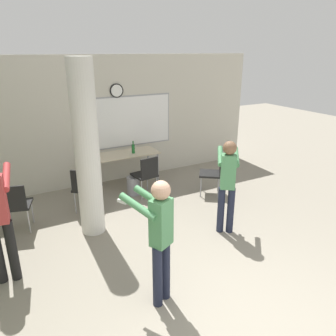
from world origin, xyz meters
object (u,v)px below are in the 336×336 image
folding_table (124,156)px  chair_table_right (146,173)px  person_playing_side (228,180)px  person_playing_front (159,234)px  bottle_on_table (133,149)px  chair_table_left (85,187)px  chair_near_pillar (16,204)px  chair_mid_room (214,171)px

folding_table → chair_table_right: (0.18, -0.76, -0.18)m
person_playing_side → person_playing_front: 1.94m
bottle_on_table → chair_table_left: bearing=-149.1°
bottle_on_table → chair_near_pillar: bearing=-159.5°
folding_table → chair_near_pillar: (-2.29, -1.01, -0.18)m
chair_table_right → folding_table: bearing=103.6°
folding_table → person_playing_side: bearing=-74.2°
chair_mid_room → chair_table_right: bearing=156.2°
chair_table_right → person_playing_front: size_ratio=0.55×
chair_mid_room → chair_table_right: same height
chair_near_pillar → person_playing_front: person_playing_front is taller
folding_table → chair_near_pillar: 2.51m
folding_table → chair_mid_room: (1.47, -1.32, -0.18)m
chair_table_left → person_playing_front: person_playing_front is taller
chair_near_pillar → person_playing_side: person_playing_side is taller
person_playing_front → chair_near_pillar: bearing=117.5°
chair_near_pillar → person_playing_side: (3.04, -1.64, 0.41)m
chair_table_right → chair_table_left: bearing=-175.7°
person_playing_side → person_playing_front: (-1.70, -0.93, 0.00)m
chair_table_left → person_playing_side: (1.84, -1.80, 0.41)m
bottle_on_table → chair_table_left: size_ratio=0.31×
chair_near_pillar → chair_table_right: 2.48m
folding_table → chair_table_left: (-1.09, -0.85, -0.18)m
person_playing_side → chair_table_left: bearing=135.7°
folding_table → person_playing_side: 2.76m
folding_table → chair_table_right: bearing=-76.4°
bottle_on_table → person_playing_front: 3.68m
bottle_on_table → chair_table_right: 0.76m
chair_near_pillar → chair_mid_room: bearing=-4.8°
bottle_on_table → chair_table_left: bottle_on_table is taller
chair_table_right → bottle_on_table: bearing=88.5°
bottle_on_table → person_playing_side: size_ratio=0.17×
bottle_on_table → person_playing_front: person_playing_front is taller
person_playing_side → bottle_on_table: bearing=102.0°
chair_table_left → person_playing_front: bearing=-87.1°
chair_near_pillar → chair_table_right: same height
chair_mid_room → person_playing_front: (-2.42, -2.25, 0.42)m
person_playing_front → chair_mid_room: bearing=42.9°
chair_mid_room → chair_table_right: 1.40m
folding_table → chair_near_pillar: chair_near_pillar is taller
bottle_on_table → chair_mid_room: 1.81m
folding_table → person_playing_front: 3.70m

